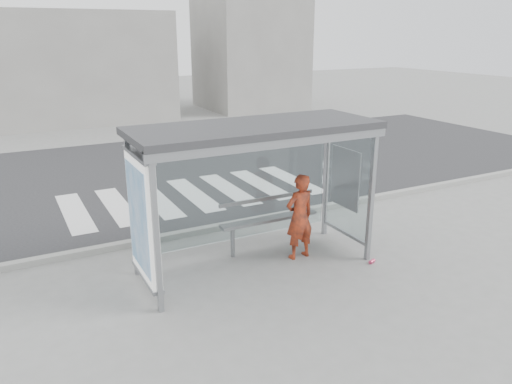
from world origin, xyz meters
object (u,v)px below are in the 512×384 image
Objects in this scene: bus_shelter at (234,163)px; person at (300,217)px; soda_can at (372,261)px; bench at (269,219)px.

person is at bearing -3.97° from bus_shelter.
bus_shelter is at bearing 157.94° from soda_can.
bus_shelter is 3.19m from soda_can.
bench is (-0.31, 0.61, -0.20)m from person.
person is (1.27, -0.09, -1.17)m from bus_shelter.
bench is 2.09m from soda_can.
soda_can is at bearing 136.19° from person.
bench is at bearing -68.24° from person.
bench reaches higher than soda_can.
bench is (0.97, 0.52, -1.37)m from bus_shelter.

